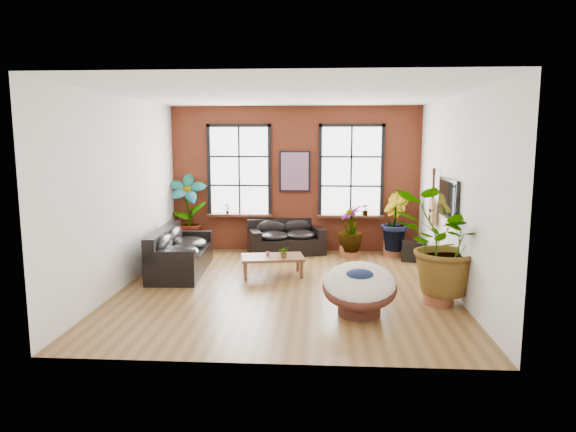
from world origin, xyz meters
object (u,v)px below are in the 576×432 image
at_px(coffee_table, 272,258).
at_px(papasan_chair, 360,287).
at_px(sofa_back, 286,238).
at_px(sofa_left, 178,253).

relative_size(coffee_table, papasan_chair, 1.06).
height_order(sofa_back, sofa_left, sofa_left).
bearing_deg(sofa_back, papasan_chair, -88.88).
relative_size(sofa_left, coffee_table, 1.74).
xyz_separation_m(sofa_left, coffee_table, (1.96, -0.15, -0.06)).
height_order(sofa_left, coffee_table, sofa_left).
xyz_separation_m(sofa_back, coffee_table, (-0.13, -2.03, -0.02)).
bearing_deg(sofa_back, sofa_left, -155.48).
xyz_separation_m(sofa_back, sofa_left, (-2.09, -1.88, 0.04)).
bearing_deg(sofa_back, coffee_table, -111.25).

